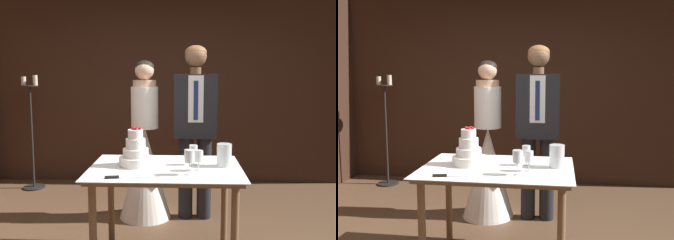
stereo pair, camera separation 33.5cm
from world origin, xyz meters
TOP-DOWN VIEW (x-y plane):
  - wall_back at (0.00, 2.49)m, footprint 5.04×0.12m
  - cake_table at (0.10, 0.16)m, footprint 1.18×0.85m
  - tiered_cake at (-0.14, 0.20)m, footprint 0.26×0.26m
  - cake_knife at (-0.20, -0.16)m, footprint 0.39×0.09m
  - wine_glass_near at (0.31, 0.24)m, footprint 0.07×0.07m
  - wine_glass_middle at (0.35, 0.07)m, footprint 0.07×0.07m
  - wine_glass_far at (0.28, -0.05)m, footprint 0.07×0.07m
  - hurricane_candle at (0.56, 0.21)m, footprint 0.12×0.12m
  - bride at (-0.16, 1.12)m, footprint 0.54×0.54m
  - groom at (0.36, 1.12)m, footprint 0.43×0.25m
  - candle_stand at (-1.74, 2.04)m, footprint 0.28×0.28m

SIDE VIEW (x-z plane):
  - bride at x=-0.16m, z-range -0.22..1.42m
  - candle_stand at x=-1.74m, z-range -0.07..1.42m
  - cake_table at x=0.10m, z-range 0.29..1.08m
  - cake_knife at x=-0.20m, z-range 0.78..0.81m
  - hurricane_candle at x=0.56m, z-range 0.78..0.96m
  - tiered_cake at x=-0.14m, z-range 0.73..1.04m
  - wine_glass_middle at x=0.35m, z-range 0.82..0.97m
  - wine_glass_near at x=0.31m, z-range 0.82..0.98m
  - wine_glass_far at x=0.28m, z-range 0.83..1.01m
  - groom at x=0.36m, z-range 0.13..1.92m
  - wall_back at x=0.00m, z-range 0.00..2.95m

